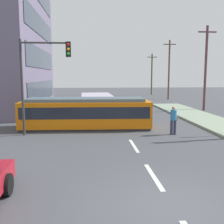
% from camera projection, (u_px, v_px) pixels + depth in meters
% --- Properties ---
extents(ground_plane, '(120.00, 120.00, 0.00)m').
position_uv_depth(ground_plane, '(123.00, 129.00, 16.89)').
color(ground_plane, '#46494E').
extents(lane_stripe_1, '(0.16, 2.40, 0.01)m').
position_uv_depth(lane_stripe_1, '(153.00, 176.00, 9.00)').
color(lane_stripe_1, silver).
rests_on(lane_stripe_1, ground).
extents(lane_stripe_2, '(0.16, 2.40, 0.01)m').
position_uv_depth(lane_stripe_2, '(134.00, 146.00, 12.94)').
color(lane_stripe_2, silver).
rests_on(lane_stripe_2, ground).
extents(lane_stripe_3, '(0.16, 2.40, 0.01)m').
position_uv_depth(lane_stripe_3, '(114.00, 114.00, 23.46)').
color(lane_stripe_3, silver).
rests_on(lane_stripe_3, ground).
extents(lane_stripe_4, '(0.16, 2.40, 0.01)m').
position_uv_depth(lane_stripe_4, '(109.00, 107.00, 29.38)').
color(lane_stripe_4, silver).
rests_on(lane_stripe_4, ground).
extents(streetcar_tram, '(8.36, 2.84, 1.98)m').
position_uv_depth(streetcar_tram, '(86.00, 113.00, 17.20)').
color(streetcar_tram, orange).
rests_on(streetcar_tram, ground).
extents(city_bus, '(2.66, 5.38, 1.84)m').
position_uv_depth(city_bus, '(96.00, 104.00, 22.53)').
color(city_bus, '#B8AEBF').
rests_on(city_bus, ground).
extents(pedestrian_crossing, '(0.50, 0.36, 1.67)m').
position_uv_depth(pedestrian_crossing, '(174.00, 119.00, 15.33)').
color(pedestrian_crossing, '#2F324A').
rests_on(pedestrian_crossing, ground).
extents(traffic_light_mast, '(2.84, 0.33, 5.43)m').
position_uv_depth(traffic_light_mast, '(41.00, 69.00, 14.86)').
color(traffic_light_mast, '#333333').
rests_on(traffic_light_mast, ground).
extents(utility_pole_mid, '(1.80, 0.24, 8.17)m').
position_uv_depth(utility_pole_mid, '(206.00, 67.00, 25.69)').
color(utility_pole_mid, brown).
rests_on(utility_pole_mid, ground).
extents(utility_pole_far, '(1.80, 0.24, 8.47)m').
position_uv_depth(utility_pole_far, '(169.00, 69.00, 38.11)').
color(utility_pole_far, brown).
rests_on(utility_pole_far, ground).
extents(utility_pole_distant, '(1.80, 0.24, 7.31)m').
position_uv_depth(utility_pole_distant, '(152.00, 73.00, 47.40)').
color(utility_pole_distant, '#4A4A30').
rests_on(utility_pole_distant, ground).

